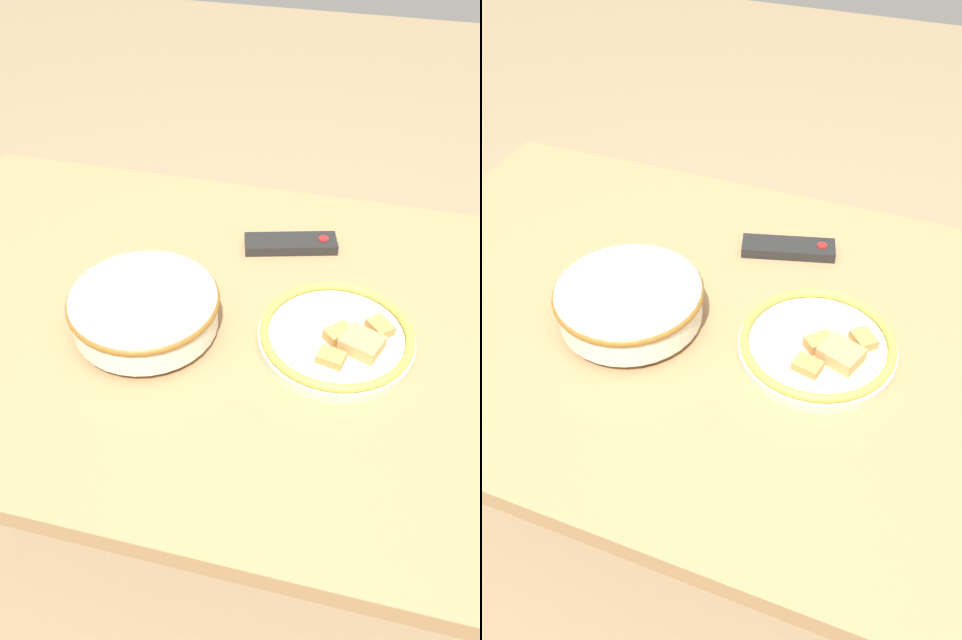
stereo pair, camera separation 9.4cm
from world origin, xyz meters
TOP-DOWN VIEW (x-y plane):
  - ground_plane at (0.00, 0.00)m, footprint 8.00×8.00m
  - dining_table at (0.00, 0.00)m, footprint 1.49×0.87m
  - noodle_bowl at (-0.20, -0.06)m, footprint 0.26×0.26m
  - food_plate at (0.12, -0.02)m, footprint 0.26×0.26m
  - tv_remote at (0.00, 0.23)m, footprint 0.19×0.10m

SIDE VIEW (x-z plane):
  - ground_plane at x=0.00m, z-range 0.00..0.00m
  - dining_table at x=0.00m, z-range 0.28..0.99m
  - tv_remote at x=0.00m, z-range 0.71..0.73m
  - food_plate at x=0.12m, z-range 0.70..0.75m
  - noodle_bowl at x=-0.20m, z-range 0.72..0.79m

